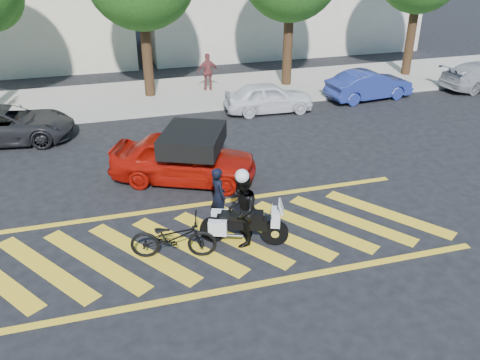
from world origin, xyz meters
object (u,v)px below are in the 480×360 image
object	(u,v)px
officer_bike	(218,196)
parked_right	(369,85)
officer_moto	(242,210)
red_convertible	(184,158)
parked_mid_left	(7,125)
police_motorcycle	(242,224)
bicycle	(173,237)
parked_mid_right	(269,97)

from	to	relation	value
officer_bike	parked_right	bearing A→B (deg)	-59.82
officer_moto	red_convertible	bearing A→B (deg)	-147.29
officer_moto	parked_mid_left	xyz separation A→B (m)	(-6.22, 8.57, -0.29)
police_motorcycle	officer_moto	bearing A→B (deg)	-121.32
police_motorcycle	officer_bike	bearing A→B (deg)	128.58
bicycle	red_convertible	distance (m)	3.96
red_convertible	parked_right	xyz separation A→B (m)	(9.35, 5.70, -0.10)
officer_bike	police_motorcycle	size ratio (longest dim) A/B	0.76
officer_bike	parked_mid_right	xyz separation A→B (m)	(4.10, 7.94, -0.17)
parked_right	officer_moto	bearing A→B (deg)	131.06
officer_bike	police_motorcycle	bearing A→B (deg)	-175.85
police_motorcycle	parked_mid_left	world-z (taller)	parked_mid_left
bicycle	parked_mid_right	distance (m)	10.65
officer_bike	parked_mid_left	xyz separation A→B (m)	(-5.90, 7.47, -0.15)
police_motorcycle	bicycle	bearing A→B (deg)	-154.58
red_convertible	parked_right	distance (m)	10.95
police_motorcycle	parked_mid_left	bearing A→B (deg)	147.66
bicycle	officer_bike	bearing A→B (deg)	-35.35
bicycle	parked_right	world-z (taller)	parked_right
officer_bike	bicycle	size ratio (longest dim) A/B	0.78
officer_moto	parked_mid_right	world-z (taller)	officer_moto
officer_bike	red_convertible	distance (m)	2.68
police_motorcycle	parked_right	size ratio (longest dim) A/B	0.54
bicycle	police_motorcycle	bearing A→B (deg)	-72.53
parked_mid_left	red_convertible	bearing A→B (deg)	-124.10
police_motorcycle	red_convertible	bearing A→B (deg)	122.99
officer_bike	police_motorcycle	world-z (taller)	officer_bike
bicycle	police_motorcycle	xyz separation A→B (m)	(1.71, 0.11, -0.01)
parked_right	officer_bike	bearing A→B (deg)	126.50
parked_mid_left	parked_right	xyz separation A→B (m)	(14.83, 0.87, 0.00)
officer_bike	red_convertible	bearing A→B (deg)	-3.81
bicycle	parked_right	size ratio (longest dim) A/B	0.52
bicycle	police_motorcycle	world-z (taller)	bicycle
bicycle	parked_mid_left	bearing A→B (deg)	41.19
police_motorcycle	red_convertible	world-z (taller)	red_convertible
parked_right	parked_mid_right	bearing A→B (deg)	88.22
parked_mid_right	bicycle	bearing A→B (deg)	152.35
parked_mid_right	parked_right	world-z (taller)	parked_right
bicycle	red_convertible	xyz separation A→B (m)	(0.96, 3.84, 0.21)
bicycle	officer_moto	bearing A→B (deg)	-72.92
officer_bike	red_convertible	world-z (taller)	officer_bike
officer_bike	parked_right	size ratio (longest dim) A/B	0.41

